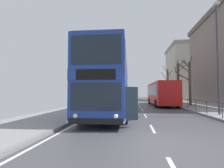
{
  "coord_description": "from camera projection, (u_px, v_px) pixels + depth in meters",
  "views": [
    {
      "loc": [
        -0.87,
        -6.05,
        1.65
      ],
      "look_at": [
        -2.2,
        5.07,
        2.23
      ],
      "focal_mm": 28.78,
      "sensor_mm": 36.0,
      "label": 1
    }
  ],
  "objects": [
    {
      "name": "bare_tree_far_00",
      "position": [
        189.0,
        81.0,
        22.98
      ],
      "size": [
        1.91,
        2.62,
        6.07
      ],
      "color": "brown",
      "rests_on": "ground"
    },
    {
      "name": "bare_tree_far_01",
      "position": [
        168.0,
        84.0,
        36.34
      ],
      "size": [
        1.94,
        2.63,
        7.05
      ],
      "color": "#4C3D2D",
      "rests_on": "ground"
    },
    {
      "name": "bare_tree_far_02",
      "position": [
        178.0,
        82.0,
        29.66
      ],
      "size": [
        2.29,
        3.03,
        7.02
      ],
      "color": "#4C3D2D",
      "rests_on": "ground"
    },
    {
      "name": "street_lamp_far_side",
      "position": [
        217.0,
        49.0,
        12.97
      ],
      "size": [
        0.28,
        0.6,
        8.14
      ],
      "color": "#38383D",
      "rests_on": "ground"
    },
    {
      "name": "background_bus_far_lane",
      "position": [
        161.0,
        93.0,
        24.08
      ],
      "size": [
        2.81,
        10.99,
        3.03
      ],
      "color": "red",
      "rests_on": "ground"
    },
    {
      "name": "background_building_00",
      "position": [
        193.0,
        73.0,
        44.42
      ],
      "size": [
        11.63,
        12.15,
        13.42
      ],
      "color": "#B2A899",
      "rests_on": "ground"
    },
    {
      "name": "ground",
      "position": [
        138.0,
        142.0,
        5.9
      ],
      "size": [
        15.8,
        140.0,
        0.2
      ],
      "color": "#48484D"
    },
    {
      "name": "double_decker_bus_main",
      "position": [
        110.0,
        84.0,
        13.46
      ],
      "size": [
        3.42,
        11.65,
        4.51
      ],
      "color": "navy",
      "rests_on": "ground"
    },
    {
      "name": "pedestrian_railing_far_kerb",
      "position": [
        181.0,
        101.0,
        19.97
      ],
      "size": [
        0.05,
        32.38,
        0.97
      ],
      "color": "#2D3338",
      "rests_on": "ground"
    }
  ]
}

